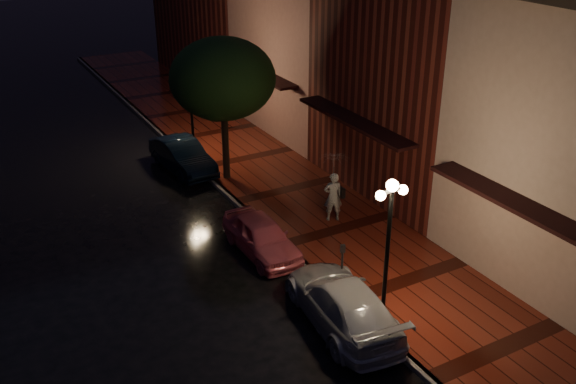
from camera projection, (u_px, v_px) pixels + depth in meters
ground at (284, 248)px, 21.72m from camera, size 120.00×120.00×0.00m
sidewalk at (340, 230)px, 22.68m from camera, size 4.50×60.00×0.15m
curb at (284, 246)px, 21.69m from camera, size 0.25×60.00×0.15m
storefront_mid at (421, 51)px, 24.00m from camera, size 5.00×8.00×11.00m
storefront_far at (311, 38)px, 30.73m from camera, size 5.00×8.00×9.00m
streetlamp_near at (388, 244)px, 16.82m from camera, size 0.96×0.36×4.31m
streetlamp_far at (191, 102)px, 27.83m from camera, size 0.96×0.36×4.31m
street_tree at (223, 81)px, 24.87m from camera, size 4.16×4.16×5.80m
pink_car at (262, 236)px, 21.17m from camera, size 1.51×3.70×1.26m
navy_car at (183, 156)px, 27.36m from camera, size 1.76×4.19×1.35m
silver_car at (343, 303)px, 17.69m from camera, size 2.48×4.93×1.37m
woman_with_umbrella at (334, 177)px, 22.53m from camera, size 1.07×1.09×2.58m
parking_meter at (342, 262)px, 18.95m from camera, size 0.15×0.13×1.47m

